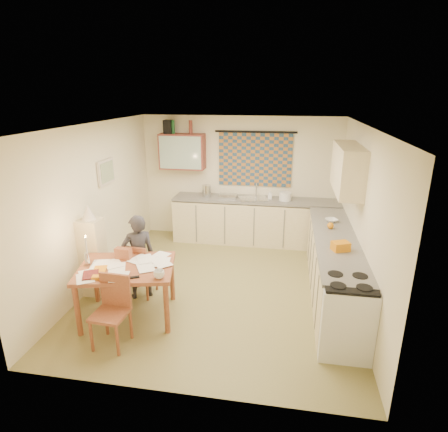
% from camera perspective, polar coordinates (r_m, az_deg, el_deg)
% --- Properties ---
extents(floor, '(4.00, 4.50, 0.02)m').
position_cam_1_polar(floor, '(6.05, -0.49, -10.79)').
color(floor, olive).
rests_on(floor, ground).
extents(ceiling, '(4.00, 4.50, 0.02)m').
position_cam_1_polar(ceiling, '(5.29, -0.57, 13.74)').
color(ceiling, white).
rests_on(ceiling, floor).
extents(wall_back, '(4.00, 0.02, 2.50)m').
position_cam_1_polar(wall_back, '(7.70, 2.47, 5.73)').
color(wall_back, beige).
rests_on(wall_back, floor).
extents(wall_front, '(4.00, 0.02, 2.50)m').
position_cam_1_polar(wall_front, '(3.51, -7.19, -10.55)').
color(wall_front, beige).
rests_on(wall_front, floor).
extents(wall_left, '(0.02, 4.50, 2.50)m').
position_cam_1_polar(wall_left, '(6.21, -19.12, 1.57)').
color(wall_left, beige).
rests_on(wall_left, floor).
extents(wall_right, '(0.02, 4.50, 2.50)m').
position_cam_1_polar(wall_right, '(5.57, 20.29, -0.46)').
color(wall_right, beige).
rests_on(wall_right, floor).
extents(window_blind, '(1.45, 0.03, 1.05)m').
position_cam_1_polar(window_blind, '(7.55, 4.75, 8.53)').
color(window_blind, navy).
rests_on(window_blind, wall_back).
extents(curtain_rod, '(1.60, 0.04, 0.04)m').
position_cam_1_polar(curtain_rod, '(7.46, 4.85, 12.67)').
color(curtain_rod, black).
rests_on(curtain_rod, wall_back).
extents(wall_cabinet, '(0.90, 0.34, 0.70)m').
position_cam_1_polar(wall_cabinet, '(7.65, -6.35, 9.75)').
color(wall_cabinet, maroon).
rests_on(wall_cabinet, wall_back).
extents(wall_cabinet_glass, '(0.84, 0.02, 0.64)m').
position_cam_1_polar(wall_cabinet_glass, '(7.49, -6.71, 9.55)').
color(wall_cabinet_glass, '#99B2A5').
rests_on(wall_cabinet_glass, wall_back).
extents(upper_cabinet_right, '(0.34, 1.30, 0.70)m').
position_cam_1_polar(upper_cabinet_right, '(5.91, 18.32, 6.86)').
color(upper_cabinet_right, beige).
rests_on(upper_cabinet_right, wall_right).
extents(framed_print, '(0.04, 0.50, 0.40)m').
position_cam_1_polar(framed_print, '(6.43, -17.55, 6.43)').
color(framed_print, beige).
rests_on(framed_print, wall_left).
extents(print_canvas, '(0.01, 0.42, 0.32)m').
position_cam_1_polar(print_canvas, '(6.41, -17.35, 6.43)').
color(print_canvas, beige).
rests_on(print_canvas, wall_left).
extents(counter_back, '(3.30, 0.62, 0.92)m').
position_cam_1_polar(counter_back, '(7.59, 4.80, -0.79)').
color(counter_back, beige).
rests_on(counter_back, floor).
extents(counter_right, '(0.62, 2.95, 0.92)m').
position_cam_1_polar(counter_right, '(5.88, 16.31, -7.43)').
color(counter_right, beige).
rests_on(counter_right, floor).
extents(stove, '(0.59, 0.59, 0.92)m').
position_cam_1_polar(stove, '(4.73, 17.99, -14.31)').
color(stove, white).
rests_on(stove, floor).
extents(sink, '(0.66, 0.59, 0.10)m').
position_cam_1_polar(sink, '(7.46, 4.45, 2.34)').
color(sink, silver).
rests_on(sink, counter_back).
extents(tap, '(0.04, 0.04, 0.28)m').
position_cam_1_polar(tap, '(7.58, 4.95, 4.00)').
color(tap, silver).
rests_on(tap, counter_back).
extents(dish_rack, '(0.36, 0.32, 0.06)m').
position_cam_1_polar(dish_rack, '(7.50, 0.62, 3.04)').
color(dish_rack, silver).
rests_on(dish_rack, counter_back).
extents(kettle, '(0.20, 0.20, 0.24)m').
position_cam_1_polar(kettle, '(7.56, -2.65, 3.84)').
color(kettle, silver).
rests_on(kettle, counter_back).
extents(mixing_bowl, '(0.25, 0.25, 0.16)m').
position_cam_1_polar(mixing_bowl, '(7.40, 9.32, 2.98)').
color(mixing_bowl, white).
rests_on(mixing_bowl, counter_back).
extents(soap_bottle, '(0.09, 0.09, 0.17)m').
position_cam_1_polar(soap_bottle, '(7.46, 7.01, 3.24)').
color(soap_bottle, white).
rests_on(soap_bottle, counter_back).
extents(bowl, '(0.32, 0.32, 0.05)m').
position_cam_1_polar(bowl, '(6.36, 16.06, -0.63)').
color(bowl, white).
rests_on(bowl, counter_right).
extents(orange_bag, '(0.26, 0.23, 0.12)m').
position_cam_1_polar(orange_bag, '(5.25, 17.34, -4.41)').
color(orange_bag, orange).
rests_on(orange_bag, counter_right).
extents(fruit_orange, '(0.10, 0.10, 0.10)m').
position_cam_1_polar(fruit_orange, '(6.02, 15.92, -1.43)').
color(fruit_orange, orange).
rests_on(fruit_orange, counter_right).
extents(speaker, '(0.17, 0.21, 0.26)m').
position_cam_1_polar(speaker, '(7.67, -8.50, 13.30)').
color(speaker, black).
rests_on(speaker, wall_cabinet).
extents(bottle_green, '(0.08, 0.08, 0.26)m').
position_cam_1_polar(bottle_green, '(7.65, -7.79, 13.31)').
color(bottle_green, '#195926').
rests_on(bottle_green, wall_cabinet).
extents(bottle_brown, '(0.07, 0.07, 0.26)m').
position_cam_1_polar(bottle_brown, '(7.55, -5.10, 13.34)').
color(bottle_brown, maroon).
rests_on(bottle_brown, wall_cabinet).
extents(dining_table, '(1.40, 1.17, 0.75)m').
position_cam_1_polar(dining_table, '(5.32, -14.36, -11.04)').
color(dining_table, brown).
rests_on(dining_table, floor).
extents(chair_far, '(0.41, 0.41, 0.84)m').
position_cam_1_polar(chair_far, '(5.86, -12.49, -9.31)').
color(chair_far, brown).
rests_on(chair_far, floor).
extents(chair_near, '(0.42, 0.42, 0.87)m').
position_cam_1_polar(chair_near, '(4.90, -16.72, -15.56)').
color(chair_near, brown).
rests_on(chair_near, floor).
extents(person, '(0.75, 0.73, 1.29)m').
position_cam_1_polar(person, '(5.64, -12.85, -6.09)').
color(person, black).
rests_on(person, floor).
extents(shelf_stand, '(0.32, 0.30, 1.19)m').
position_cam_1_polar(shelf_stand, '(5.94, -19.27, -5.94)').
color(shelf_stand, beige).
rests_on(shelf_stand, floor).
extents(lampshade, '(0.20, 0.20, 0.22)m').
position_cam_1_polar(lampshade, '(5.70, -20.01, 0.55)').
color(lampshade, beige).
rests_on(lampshade, shelf_stand).
extents(letter_rack, '(0.23, 0.11, 0.16)m').
position_cam_1_polar(letter_rack, '(5.34, -15.09, -5.55)').
color(letter_rack, brown).
rests_on(letter_rack, dining_table).
extents(mug, '(0.16, 0.16, 0.11)m').
position_cam_1_polar(mug, '(4.73, -9.87, -8.75)').
color(mug, white).
rests_on(mug, dining_table).
extents(magazine, '(0.38, 0.40, 0.02)m').
position_cam_1_polar(magazine, '(5.04, -20.74, -8.53)').
color(magazine, maroon).
rests_on(magazine, dining_table).
extents(book, '(0.29, 0.32, 0.02)m').
position_cam_1_polar(book, '(5.15, -19.27, -7.77)').
color(book, orange).
rests_on(book, dining_table).
extents(orange_box, '(0.13, 0.10, 0.04)m').
position_cam_1_polar(orange_box, '(4.92, -18.77, -8.85)').
color(orange_box, orange).
rests_on(orange_box, dining_table).
extents(eyeglasses, '(0.14, 0.10, 0.02)m').
position_cam_1_polar(eyeglasses, '(4.82, -13.55, -9.07)').
color(eyeglasses, black).
rests_on(eyeglasses, dining_table).
extents(candle_holder, '(0.08, 0.08, 0.18)m').
position_cam_1_polar(candle_holder, '(5.31, -20.12, -6.12)').
color(candle_holder, silver).
rests_on(candle_holder, dining_table).
extents(candle, '(0.03, 0.03, 0.22)m').
position_cam_1_polar(candle, '(5.21, -20.28, -4.22)').
color(candle, white).
rests_on(candle, dining_table).
extents(candle_flame, '(0.02, 0.02, 0.02)m').
position_cam_1_polar(candle_flame, '(5.18, -20.36, -2.90)').
color(candle_flame, '#FFCC66').
rests_on(candle_flame, dining_table).
extents(papers, '(1.17, 1.14, 0.02)m').
position_cam_1_polar(papers, '(5.14, -14.32, -7.33)').
color(papers, white).
rests_on(papers, dining_table).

